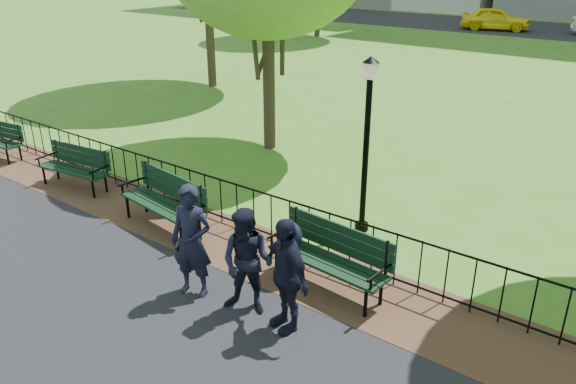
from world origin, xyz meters
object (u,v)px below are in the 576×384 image
Objects in this scene: park_bench_main at (314,244)px; lamppost at (366,141)px; person_mid at (247,262)px; park_bench_left_a at (166,196)px; taxi at (496,19)px; person_right at (286,275)px; park_bench_left_b at (76,163)px; person_left at (192,241)px.

park_bench_main is 2.28m from lamppost.
park_bench_main is 0.63× the size of lamppost.
lamppost reaches higher than person_mid.
park_bench_left_a is 0.49× the size of taxi.
person_right is (0.65, 0.02, 0.03)m from person_mid.
person_mid is at bearing -19.18° from park_bench_left_b.
park_bench_left_b is at bearing 150.32° from person_mid.
person_left is at bearing -153.01° from person_right.
person_left reaches higher than person_right.
park_bench_left_a is at bearing -175.54° from person_right.
person_mid is 0.38× the size of taxi.
lamppost is 1.93× the size of person_right.
park_bench_main is 3.23m from park_bench_left_a.
park_bench_main is 1.20m from person_right.
person_mid is at bearing 177.92° from taxi.
park_bench_left_b is 6.69m from person_right.
taxi is (-7.59, 31.45, 0.04)m from park_bench_main.
park_bench_left_b is 1.03× the size of person_left.
person_left is (-1.26, -1.30, 0.20)m from park_bench_main.
person_mid is at bearing -157.09° from person_right.
person_mid reaches higher than park_bench_left_b.
person_mid is (-0.02, -3.16, -0.93)m from lamppost.
lamppost is (5.94, 1.92, 1.16)m from park_bench_left_b.
park_bench_main is 6.24m from park_bench_left_b.
park_bench_left_b is 5.18m from person_left.
person_mid is (5.92, -1.24, 0.23)m from park_bench_left_b.
taxi is at bearing 108.09° from park_bench_main.
lamppost is at bearing 122.74° from person_right.
park_bench_left_b is at bearing -176.28° from park_bench_main.
person_mid is (2.91, -1.10, 0.16)m from park_bench_left_a.
person_mid is at bearing -90.28° from lamppost.
lamppost reaches higher than park_bench_left_b.
person_right is at bearing -16.24° from person_mid.
lamppost is (2.93, 2.07, 1.09)m from park_bench_left_a.
person_right is at bearing 179.01° from taxi.
park_bench_main is at bearing 127.68° from person_right.
taxi is at bearing 85.15° from park_bench_left_b.
park_bench_left_a is at bearing 129.42° from person_left.
park_bench_left_a is 3.11m from person_mid.
person_right is (1.59, 0.16, -0.05)m from person_left.
person_mid is at bearing -100.74° from park_bench_main.
person_mid reaches higher than taxi.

